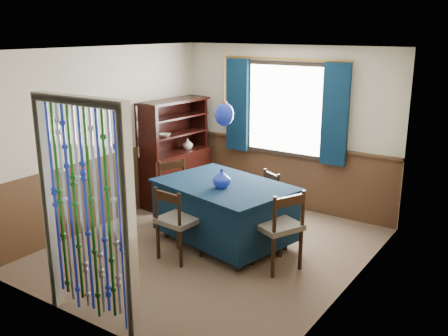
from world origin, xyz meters
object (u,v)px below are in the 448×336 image
Objects in this scene: sideboard at (175,167)px; chair_left at (176,191)px; chair_right at (279,227)px; vase_table at (222,179)px; dining_table at (224,209)px; vase_sideboard at (188,143)px; chair_near at (177,221)px; bowl_shelf at (165,135)px; pendant_lamp at (224,114)px; chair_far at (263,198)px.

chair_left is at bearing -44.71° from sideboard.
vase_table is (-0.87, 0.10, 0.41)m from chair_right.
chair_left reaches higher than dining_table.
chair_right is 0.59× the size of sideboard.
chair_left is 1.23m from vase_sideboard.
dining_table is at bearing 77.38° from chair_near.
chair_right is 2.69m from bowl_shelf.
bowl_shelf is at bearing -99.21° from chair_left.
pendant_lamp is (1.59, -0.93, 1.13)m from sideboard.
sideboard is (-2.52, 1.17, 0.06)m from chair_right.
pendant_lamp reaches higher than vase_table.
chair_near is at bearing -45.65° from bowl_shelf.
dining_table is at bearing -38.04° from vase_sideboard.
vase_table is (0.06, -0.14, -0.79)m from pendant_lamp.
pendant_lamp is at bearing -38.04° from vase_sideboard.
bowl_shelf is at bearing 94.79° from chair_right.
chair_far is 0.86× the size of pendant_lamp.
chair_left is at bearing -60.65° from vase_sideboard.
dining_table is 1.25m from pendant_lamp.
chair_right is at bearing -19.71° from bowl_shelf.
chair_near is 1.15× the size of chair_far.
vase_table is at bearing -27.92° from sideboard.
chair_near is 4.82× the size of vase_sideboard.
dining_table is 0.76m from chair_far.
pendant_lamp is at bearing 100.24° from chair_right.
vase_table is at bearing -54.83° from dining_table.
vase_table is (0.27, 0.56, 0.43)m from chair_near.
chair_right is at bearing 154.69° from chair_far.
dining_table is 0.98m from chair_left.
vase_table reaches higher than dining_table.
bowl_shelf is 0.60m from vase_sideboard.
dining_table is 0.48m from vase_table.
sideboard is at bearing 146.87° from vase_table.
sideboard is at bearing 20.42° from chair_far.
pendant_lamp is 4.88× the size of bowl_shelf.
sideboard is (-1.59, 0.93, 0.11)m from dining_table.
bowl_shelf is at bearing -90.00° from vase_sideboard.
chair_near is 2.35m from vase_sideboard.
pendant_lamp is at bearing -96.15° from dining_table.
sideboard is at bearing -102.93° from vase_sideboard.
vase_table is 1.13× the size of vase_sideboard.
vase_sideboard reaches higher than chair_right.
chair_near is at bearing -44.72° from sideboard.
dining_table is at bearing 108.10° from chair_left.
pendant_lamp reaches higher than chair_near.
vase_sideboard is (-1.32, 1.90, 0.44)m from chair_near.
vase_table is (1.65, -1.07, 0.34)m from sideboard.
chair_far is at bearing 3.54° from bowl_shelf.
chair_far is at bearing -14.86° from vase_sideboard.
vase_sideboard reaches higher than chair_far.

